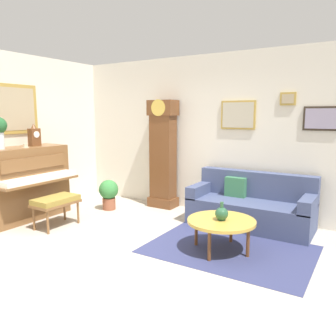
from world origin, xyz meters
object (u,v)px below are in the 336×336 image
(piano, at_px, (25,183))
(potted_plant, at_px, (109,193))
(couch, at_px, (251,206))
(coffee_table, at_px, (221,222))
(green_jug, at_px, (222,214))
(grandfather_clock, at_px, (163,157))
(mantel_clock, at_px, (34,136))
(piano_bench, at_px, (56,202))
(teacup, at_px, (25,146))

(piano, bearing_deg, potted_plant, 53.85)
(couch, xyz_separation_m, coffee_table, (-0.00, -1.20, 0.08))
(green_jug, bearing_deg, potted_plant, 164.08)
(piano, relative_size, grandfather_clock, 0.71)
(couch, distance_m, mantel_clock, 3.82)
(couch, bearing_deg, mantel_clock, -157.65)
(piano_bench, xyz_separation_m, couch, (2.59, 1.67, -0.09))
(couch, xyz_separation_m, teacup, (-3.28, -1.65, 0.93))
(couch, xyz_separation_m, mantel_clock, (-3.39, -1.39, 1.08))
(couch, distance_m, green_jug, 1.23)
(piano_bench, relative_size, potted_plant, 1.25)
(teacup, relative_size, potted_plant, 0.21)
(teacup, bearing_deg, piano, 171.52)
(piano_bench, xyz_separation_m, mantel_clock, (-0.79, 0.27, 0.99))
(green_jug, bearing_deg, piano, -172.90)
(couch, bearing_deg, teacup, -153.22)
(grandfather_clock, relative_size, couch, 1.07)
(piano_bench, xyz_separation_m, coffee_table, (2.59, 0.47, -0.01))
(piano_bench, height_order, green_jug, green_jug)
(piano, distance_m, mantel_clock, 0.81)
(piano, bearing_deg, green_jug, 7.10)
(coffee_table, bearing_deg, piano, -172.58)
(mantel_clock, bearing_deg, grandfather_clock, 45.44)
(piano, relative_size, green_jug, 6.00)
(piano, height_order, potted_plant, piano)
(couch, height_order, green_jug, couch)
(grandfather_clock, xyz_separation_m, potted_plant, (-0.75, -0.71, -0.64))
(couch, bearing_deg, piano, -154.21)
(coffee_table, distance_m, green_jug, 0.12)
(coffee_table, height_order, green_jug, green_jug)
(piano, relative_size, potted_plant, 2.57)
(mantel_clock, relative_size, teacup, 3.28)
(piano_bench, bearing_deg, grandfather_clock, 67.17)
(piano_bench, distance_m, coffee_table, 2.63)
(coffee_table, bearing_deg, green_jug, -67.33)
(mantel_clock, bearing_deg, piano_bench, -19.06)
(teacup, relative_size, green_jug, 0.48)
(couch, bearing_deg, grandfather_clock, 173.01)
(piano_bench, relative_size, couch, 0.37)
(potted_plant, bearing_deg, piano, -126.15)
(piano_bench, xyz_separation_m, teacup, (-0.68, 0.01, 0.84))
(mantel_clock, relative_size, green_jug, 1.58)
(couch, height_order, potted_plant, couch)
(coffee_table, height_order, potted_plant, potted_plant)
(teacup, xyz_separation_m, green_jug, (3.28, 0.44, -0.74))
(mantel_clock, distance_m, teacup, 0.32)
(piano, height_order, grandfather_clock, grandfather_clock)
(teacup, xyz_separation_m, potted_plant, (0.73, 1.17, -0.92))
(grandfather_clock, relative_size, potted_plant, 3.62)
(mantel_clock, bearing_deg, coffee_table, 3.32)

